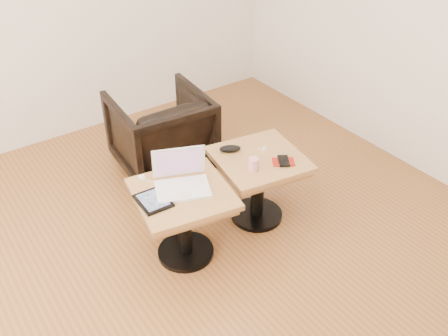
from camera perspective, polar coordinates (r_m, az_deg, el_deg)
room_shell at (r=2.29m, az=-5.66°, el=8.81°), size 4.52×4.52×2.71m
side_table_left at (r=3.10m, az=-4.68°, el=-4.58°), size 0.65×0.65×0.51m
side_table_right at (r=3.40m, az=3.97°, el=-0.53°), size 0.65×0.65×0.51m
laptop at (r=3.04m, az=-4.90°, el=-1.39°), size 0.40×0.37×0.23m
tablet at (r=2.96m, az=-8.10°, el=-3.72°), size 0.18×0.23×0.02m
charging_adapter at (r=3.15m, az=-9.38°, el=-1.11°), size 0.04×0.04×0.02m
glasses_case at (r=3.37m, az=0.69°, el=2.22°), size 0.16×0.13×0.05m
striped_cup at (r=3.18m, az=3.38°, el=0.44°), size 0.08×0.08×0.08m
earbuds_tangle at (r=3.41m, az=4.43°, el=2.23°), size 0.07×0.05×0.01m
phone_on_sleeve at (r=3.29m, az=6.81°, el=0.77°), size 0.17×0.16×0.02m
armchair at (r=4.00m, az=-7.20°, el=4.09°), size 0.75×0.77×0.65m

